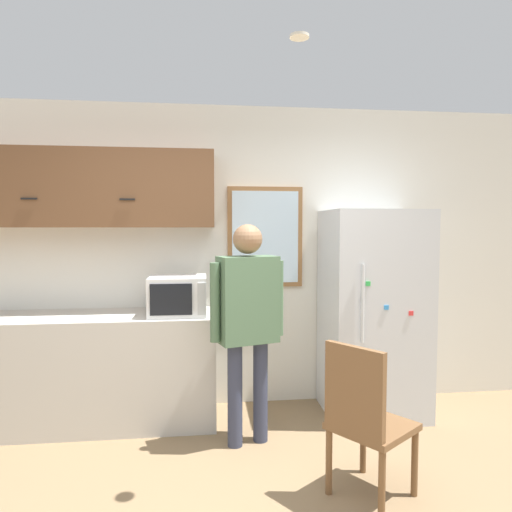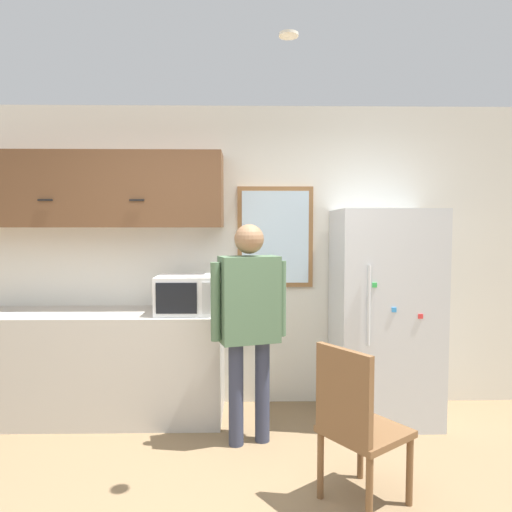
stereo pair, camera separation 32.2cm
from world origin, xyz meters
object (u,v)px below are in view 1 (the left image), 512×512
Objects in this scene: refrigerator at (373,312)px; chair at (364,416)px; person at (248,312)px; microwave at (178,295)px.

refrigerator is 1.86× the size of chair.
person is 0.93× the size of refrigerator.
chair is (-0.53, -1.25, -0.37)m from refrigerator.
person reaches higher than microwave.
microwave is 1.68m from refrigerator.
refrigerator reaches higher than person.
refrigerator is (1.14, 0.45, -0.12)m from person.
person is (0.53, -0.44, -0.06)m from microwave.
microwave is 0.28× the size of person.
refrigerator reaches higher than chair.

